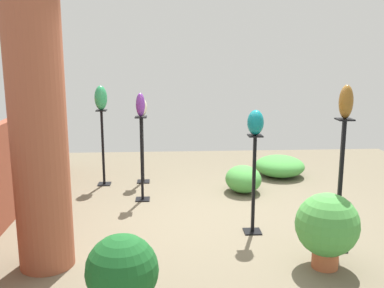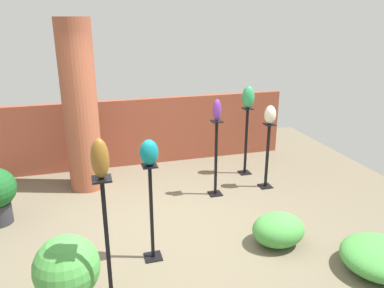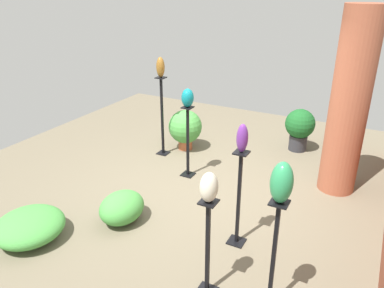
{
  "view_description": "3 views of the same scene",
  "coord_description": "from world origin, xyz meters",
  "px_view_note": "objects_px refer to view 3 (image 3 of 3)",
  "views": [
    {
      "loc": [
        -5.25,
        0.61,
        2.11
      ],
      "look_at": [
        -0.28,
        0.32,
        1.06
      ],
      "focal_mm": 42.0,
      "sensor_mm": 36.0,
      "label": 1
    },
    {
      "loc": [
        -0.92,
        -4.08,
        2.68
      ],
      "look_at": [
        0.28,
        0.09,
        1.19
      ],
      "focal_mm": 35.0,
      "sensor_mm": 36.0,
      "label": 2
    },
    {
      "loc": [
        4.44,
        2.22,
        2.9
      ],
      "look_at": [
        0.29,
        0.01,
        0.87
      ],
      "focal_mm": 35.0,
      "sensor_mm": 36.0,
      "label": 3
    }
  ],
  "objects_px": {
    "pedestal_jade": "(273,263)",
    "pedestal_ivory": "(208,253)",
    "art_vase_teal": "(188,98)",
    "pedestal_teal": "(188,145)",
    "art_vase_ivory": "(209,187)",
    "art_vase_violet": "(242,138)",
    "art_vase_jade": "(282,183)",
    "pedestal_violet": "(239,203)",
    "brick_pillar": "(349,105)",
    "art_vase_bronze": "(160,67)",
    "pedestal_bronze": "(162,120)",
    "potted_plant_near_pillar": "(185,128)",
    "potted_plant_mid_left": "(300,127)"
  },
  "relations": [
    {
      "from": "art_vase_ivory",
      "to": "art_vase_bronze",
      "type": "relative_size",
      "value": 0.85
    },
    {
      "from": "pedestal_teal",
      "to": "art_vase_violet",
      "type": "relative_size",
      "value": 3.58
    },
    {
      "from": "art_vase_violet",
      "to": "potted_plant_near_pillar",
      "type": "bearing_deg",
      "value": -138.57
    },
    {
      "from": "potted_plant_mid_left",
      "to": "art_vase_bronze",
      "type": "bearing_deg",
      "value": -58.15
    },
    {
      "from": "brick_pillar",
      "to": "pedestal_jade",
      "type": "height_order",
      "value": "brick_pillar"
    },
    {
      "from": "art_vase_ivory",
      "to": "pedestal_teal",
      "type": "bearing_deg",
      "value": -147.1
    },
    {
      "from": "art_vase_jade",
      "to": "art_vase_teal",
      "type": "bearing_deg",
      "value": -135.52
    },
    {
      "from": "brick_pillar",
      "to": "pedestal_teal",
      "type": "distance_m",
      "value": 2.44
    },
    {
      "from": "art_vase_teal",
      "to": "potted_plant_mid_left",
      "type": "xyz_separation_m",
      "value": [
        -1.86,
        1.34,
        -0.85
      ]
    },
    {
      "from": "pedestal_ivory",
      "to": "potted_plant_near_pillar",
      "type": "distance_m",
      "value": 3.6
    },
    {
      "from": "art_vase_teal",
      "to": "pedestal_teal",
      "type": "bearing_deg",
      "value": 90.0
    },
    {
      "from": "pedestal_violet",
      "to": "pedestal_ivory",
      "type": "relative_size",
      "value": 1.12
    },
    {
      "from": "pedestal_violet",
      "to": "art_vase_ivory",
      "type": "relative_size",
      "value": 4.13
    },
    {
      "from": "pedestal_ivory",
      "to": "art_vase_teal",
      "type": "xyz_separation_m",
      "value": [
        -2.13,
        -1.38,
        0.82
      ]
    },
    {
      "from": "art_vase_jade",
      "to": "pedestal_teal",
      "type": "bearing_deg",
      "value": -135.52
    },
    {
      "from": "pedestal_ivory",
      "to": "art_vase_ivory",
      "type": "distance_m",
      "value": 0.73
    },
    {
      "from": "art_vase_jade",
      "to": "art_vase_violet",
      "type": "bearing_deg",
      "value": -140.61
    },
    {
      "from": "pedestal_violet",
      "to": "art_vase_teal",
      "type": "relative_size",
      "value": 4.23
    },
    {
      "from": "art_vase_jade",
      "to": "art_vase_violet",
      "type": "relative_size",
      "value": 1.15
    },
    {
      "from": "pedestal_jade",
      "to": "pedestal_violet",
      "type": "relative_size",
      "value": 0.99
    },
    {
      "from": "brick_pillar",
      "to": "art_vase_jade",
      "type": "xyz_separation_m",
      "value": [
        2.72,
        -0.21,
        0.05
      ]
    },
    {
      "from": "pedestal_jade",
      "to": "art_vase_bronze",
      "type": "bearing_deg",
      "value": -132.4
    },
    {
      "from": "pedestal_ivory",
      "to": "brick_pillar",
      "type": "bearing_deg",
      "value": 163.75
    },
    {
      "from": "pedestal_jade",
      "to": "art_vase_teal",
      "type": "relative_size",
      "value": 4.2
    },
    {
      "from": "potted_plant_mid_left",
      "to": "art_vase_ivory",
      "type": "bearing_deg",
      "value": 0.57
    },
    {
      "from": "art_vase_jade",
      "to": "art_vase_bronze",
      "type": "xyz_separation_m",
      "value": [
        -2.56,
        -2.8,
        0.21
      ]
    },
    {
      "from": "art_vase_teal",
      "to": "art_vase_jade",
      "type": "xyz_separation_m",
      "value": [
        2.03,
        1.99,
        0.08
      ]
    },
    {
      "from": "pedestal_ivory",
      "to": "art_vase_bronze",
      "type": "bearing_deg",
      "value": -140.58
    },
    {
      "from": "pedestal_teal",
      "to": "art_vase_violet",
      "type": "distance_m",
      "value": 2.01
    },
    {
      "from": "pedestal_violet",
      "to": "potted_plant_near_pillar",
      "type": "relative_size",
      "value": 1.59
    },
    {
      "from": "art_vase_ivory",
      "to": "art_vase_bronze",
      "type": "height_order",
      "value": "art_vase_bronze"
    },
    {
      "from": "brick_pillar",
      "to": "art_vase_bronze",
      "type": "distance_m",
      "value": 3.02
    },
    {
      "from": "pedestal_jade",
      "to": "pedestal_ivory",
      "type": "relative_size",
      "value": 1.11
    },
    {
      "from": "pedestal_teal",
      "to": "potted_plant_near_pillar",
      "type": "height_order",
      "value": "pedestal_teal"
    },
    {
      "from": "pedestal_ivory",
      "to": "potted_plant_near_pillar",
      "type": "relative_size",
      "value": 1.43
    },
    {
      "from": "pedestal_teal",
      "to": "pedestal_violet",
      "type": "distance_m",
      "value": 1.83
    },
    {
      "from": "pedestal_bronze",
      "to": "art_vase_jade",
      "type": "height_order",
      "value": "art_vase_jade"
    },
    {
      "from": "pedestal_violet",
      "to": "art_vase_bronze",
      "type": "height_order",
      "value": "art_vase_bronze"
    },
    {
      "from": "art_vase_bronze",
      "to": "pedestal_bronze",
      "type": "bearing_deg",
      "value": 63.43
    },
    {
      "from": "art_vase_jade",
      "to": "potted_plant_near_pillar",
      "type": "height_order",
      "value": "art_vase_jade"
    },
    {
      "from": "pedestal_bronze",
      "to": "potted_plant_mid_left",
      "type": "xyz_separation_m",
      "value": [
        -1.33,
        2.14,
        -0.2
      ]
    },
    {
      "from": "pedestal_teal",
      "to": "pedestal_bronze",
      "type": "distance_m",
      "value": 0.97
    },
    {
      "from": "art_vase_violet",
      "to": "potted_plant_near_pillar",
      "type": "relative_size",
      "value": 0.43
    },
    {
      "from": "art_vase_ivory",
      "to": "potted_plant_near_pillar",
      "type": "bearing_deg",
      "value": -147.6
    },
    {
      "from": "art_vase_teal",
      "to": "art_vase_ivory",
      "type": "relative_size",
      "value": 0.98
    },
    {
      "from": "pedestal_bronze",
      "to": "art_vase_bronze",
      "type": "xyz_separation_m",
      "value": [
        -0.0,
        -0.0,
        0.94
      ]
    },
    {
      "from": "brick_pillar",
      "to": "art_vase_teal",
      "type": "height_order",
      "value": "brick_pillar"
    },
    {
      "from": "pedestal_bronze",
      "to": "pedestal_ivory",
      "type": "bearing_deg",
      "value": 39.42
    },
    {
      "from": "brick_pillar",
      "to": "art_vase_jade",
      "type": "distance_m",
      "value": 2.73
    },
    {
      "from": "pedestal_violet",
      "to": "art_vase_teal",
      "type": "distance_m",
      "value": 1.98
    }
  ]
}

